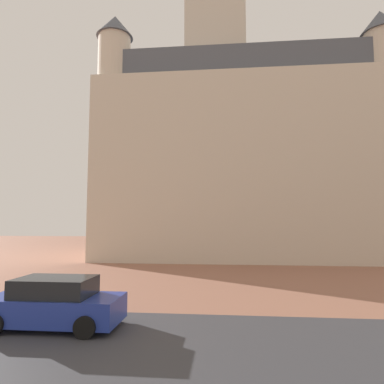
% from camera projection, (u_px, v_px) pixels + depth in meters
% --- Properties ---
extents(ground_plane, '(120.00, 120.00, 0.00)m').
position_uv_depth(ground_plane, '(176.00, 347.00, 8.69)').
color(ground_plane, '#93604C').
extents(street_asphalt_strip, '(120.00, 6.75, 0.00)m').
position_uv_depth(street_asphalt_strip, '(175.00, 351.00, 8.41)').
color(street_asphalt_strip, '#38383D').
rests_on(street_asphalt_strip, ground_plane).
extents(landmark_building, '(25.63, 14.53, 35.22)m').
position_uv_depth(landmark_building, '(237.00, 152.00, 32.65)').
color(landmark_building, beige).
rests_on(landmark_building, ground_plane).
extents(car_blue, '(4.20, 1.94, 1.54)m').
position_uv_depth(car_blue, '(54.00, 304.00, 10.34)').
color(car_blue, '#23389E').
rests_on(car_blue, ground_plane).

